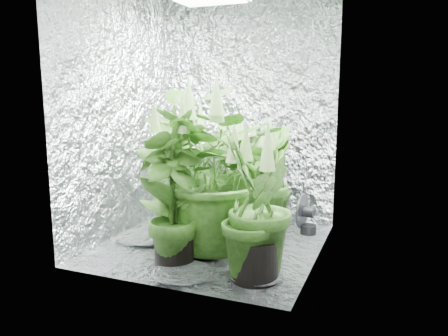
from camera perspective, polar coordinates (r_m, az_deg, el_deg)
ground at (r=3.42m, az=-1.57°, el=-9.91°), size 1.60×1.60×0.00m
walls at (r=3.21m, az=-1.65°, el=7.08°), size 1.62×1.62×2.00m
plant_a at (r=3.81m, az=-1.29°, el=0.13°), size 0.90×0.90×1.07m
plant_b at (r=3.74m, az=2.27°, el=-1.30°), size 0.60×0.60×0.95m
plant_c at (r=3.62m, az=5.67°, el=-1.69°), size 0.49×0.49×0.95m
plant_d at (r=3.47m, az=-5.13°, el=-0.85°), size 0.71×0.71×1.11m
plant_e at (r=3.08m, az=-2.65°, el=-0.50°), size 1.13×1.13×1.27m
plant_f at (r=2.88m, az=-6.69°, el=-2.89°), size 0.67×0.67×1.12m
plant_g at (r=2.68m, az=4.11°, el=-5.46°), size 0.59×0.59×1.00m
circulation_fan at (r=3.68m, az=10.59°, el=-6.29°), size 0.15×0.29×0.33m
plant_label at (r=2.68m, az=5.19°, el=-8.86°), size 0.06×0.05×0.09m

